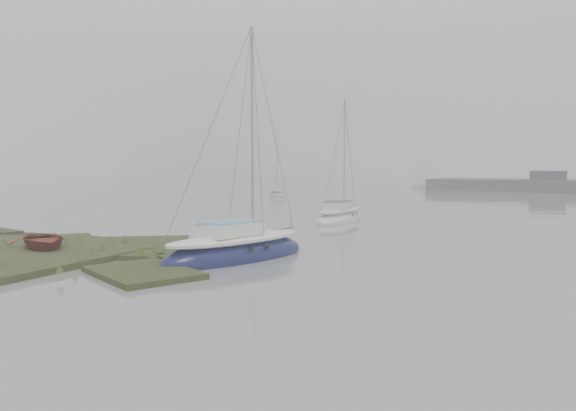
# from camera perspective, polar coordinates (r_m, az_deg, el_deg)

# --- Properties ---
(ground) EXTENTS (160.00, 160.00, 0.00)m
(ground) POSITION_cam_1_polar(r_m,az_deg,el_deg) (45.12, 11.12, -0.06)
(ground) COLOR slate
(ground) RESTS_ON ground
(sailboat_main) EXTENTS (3.80, 6.56, 8.79)m
(sailboat_main) POSITION_cam_1_polar(r_m,az_deg,el_deg) (19.73, -5.34, -4.68)
(sailboat_main) COLOR #10143D
(sailboat_main) RESTS_ON ground
(sailboat_white) EXTENTS (1.84, 5.48, 7.71)m
(sailboat_white) POSITION_cam_1_polar(r_m,az_deg,el_deg) (32.73, 5.26, -1.19)
(sailboat_white) COLOR white
(sailboat_white) RESTS_ON ground
(sailboat_far_a) EXTENTS (3.80, 5.01, 6.86)m
(sailboat_far_a) POSITION_cam_1_polar(r_m,az_deg,el_deg) (58.86, -1.11, 1.21)
(sailboat_far_a) COLOR #A1A5AB
(sailboat_far_a) RESTS_ON ground
(sailboat_far_c) EXTENTS (4.53, 1.57, 6.35)m
(sailboat_far_c) POSITION_cam_1_polar(r_m,az_deg,el_deg) (78.58, 14.04, 1.84)
(sailboat_far_c) COLOR silver
(sailboat_far_c) RESTS_ON ground
(dinghy) EXTENTS (3.58, 3.28, 0.60)m
(dinghy) POSITION_cam_1_polar(r_m,az_deg,el_deg) (22.67, -23.65, -3.22)
(dinghy) COLOR maroon
(dinghy) RESTS_ON marsh_bank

